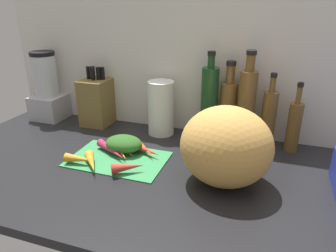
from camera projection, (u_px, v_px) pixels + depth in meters
ground_plane at (159, 173)px, 106.96cm from camera, size 170.00×80.00×3.00cm
wall_back at (190, 62)px, 128.75cm from camera, size 170.00×3.00×60.00cm
cutting_board at (118, 159)px, 112.62cm from camera, size 34.55×22.60×0.80cm
carrot_0 at (121, 152)px, 113.95cm from camera, size 9.90×10.45×2.32cm
carrot_1 at (128, 167)px, 102.56cm from camera, size 11.08×8.98×3.59cm
carrot_2 at (80, 159)px, 108.00cm from camera, size 11.47×4.33×3.27cm
carrot_3 at (126, 151)px, 115.05cm from camera, size 9.87×7.19×2.13cm
carrot_4 at (145, 149)px, 115.84cm from camera, size 11.72×10.69×2.69cm
carrot_5 at (111, 150)px, 114.44cm from camera, size 16.26×11.63×3.16cm
carrot_6 at (91, 162)px, 105.77cm from camera, size 10.35×11.57×3.34cm
carrot_7 at (147, 150)px, 114.73cm from camera, size 12.54×6.92×2.90cm
carrot_greens_pile at (124, 144)px, 116.46cm from camera, size 14.11×10.85×5.97cm
winter_squash at (226, 147)px, 94.26cm from camera, size 28.23×25.77×25.10cm
knife_block at (96, 102)px, 141.19cm from camera, size 12.18×12.78×26.44cm
blender_appliance at (47, 90)px, 147.28cm from camera, size 14.55×14.55×32.07cm
paper_towel_roll at (161, 108)px, 130.84cm from camera, size 10.98×10.98×22.94cm
bottle_0 at (209, 103)px, 124.81cm from camera, size 6.82×6.82×35.82cm
bottle_1 at (228, 109)px, 124.26cm from camera, size 6.67×6.67×32.35cm
bottle_2 at (246, 106)px, 119.03cm from camera, size 6.78×6.78×37.08cm
bottle_3 at (268, 118)px, 118.52cm from camera, size 5.54×5.54×29.32cm
bottle_4 at (294, 126)px, 115.98cm from camera, size 5.09×5.09×26.69cm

